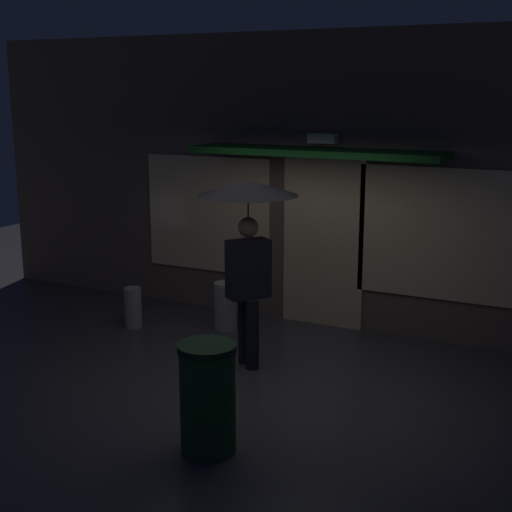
{
  "coord_description": "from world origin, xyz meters",
  "views": [
    {
      "loc": [
        3.35,
        -6.41,
        3.05
      ],
      "look_at": [
        -0.1,
        0.43,
        1.28
      ],
      "focal_mm": 50.83,
      "sensor_mm": 36.0,
      "label": 1
    }
  ],
  "objects_px": {
    "person_with_umbrella": "(248,226)",
    "sidewalk_bollard": "(226,306)",
    "sidewalk_bollard_2": "(133,308)",
    "trash_bin": "(208,398)"
  },
  "relations": [
    {
      "from": "person_with_umbrella",
      "to": "sidewalk_bollard",
      "type": "height_order",
      "value": "person_with_umbrella"
    },
    {
      "from": "sidewalk_bollard",
      "to": "sidewalk_bollard_2",
      "type": "distance_m",
      "value": 1.21
    },
    {
      "from": "sidewalk_bollard",
      "to": "person_with_umbrella",
      "type": "bearing_deg",
      "value": -49.63
    },
    {
      "from": "person_with_umbrella",
      "to": "sidewalk_bollard_2",
      "type": "distance_m",
      "value": 2.44
    },
    {
      "from": "sidewalk_bollard",
      "to": "sidewalk_bollard_2",
      "type": "height_order",
      "value": "sidewalk_bollard"
    },
    {
      "from": "trash_bin",
      "to": "sidewalk_bollard_2",
      "type": "bearing_deg",
      "value": 136.47
    },
    {
      "from": "person_with_umbrella",
      "to": "trash_bin",
      "type": "xyz_separation_m",
      "value": [
        0.6,
        -1.91,
        -1.12
      ]
    },
    {
      "from": "sidewalk_bollard",
      "to": "sidewalk_bollard_2",
      "type": "bearing_deg",
      "value": -156.87
    },
    {
      "from": "trash_bin",
      "to": "person_with_umbrella",
      "type": "bearing_deg",
      "value": 107.41
    },
    {
      "from": "sidewalk_bollard_2",
      "to": "trash_bin",
      "type": "relative_size",
      "value": 0.55
    }
  ]
}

